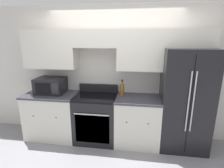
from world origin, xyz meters
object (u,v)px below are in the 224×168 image
object	(u,v)px
oven_range	(96,118)
microwave	(51,85)
refrigerator	(184,99)
bottle	(122,90)

from	to	relation	value
oven_range	microwave	size ratio (longest dim) A/B	1.97
refrigerator	bottle	world-z (taller)	refrigerator
oven_range	refrigerator	bearing A→B (deg)	2.14
oven_range	microwave	xyz separation A→B (m)	(-0.93, 0.07, 0.61)
oven_range	microwave	distance (m)	1.11
refrigerator	bottle	bearing A→B (deg)	179.43
oven_range	refrigerator	world-z (taller)	refrigerator
bottle	refrigerator	bearing A→B (deg)	-0.57
oven_range	bottle	xyz separation A→B (m)	(0.50, 0.07, 0.58)
oven_range	bottle	size ratio (longest dim) A/B	3.40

